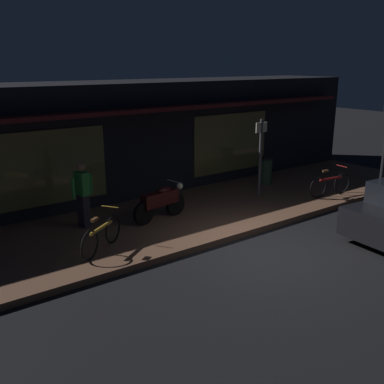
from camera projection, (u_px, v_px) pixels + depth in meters
ground_plane at (268, 253)px, 10.20m from camera, size 60.00×60.00×0.00m
sidewalk_slab at (191, 215)px, 12.50m from camera, size 18.00×4.00×0.15m
storefront_building at (129, 138)px, 14.62m from camera, size 18.00×3.30×3.60m
motorcycle at (161, 201)px, 11.80m from camera, size 1.70×0.56×0.97m
bicycle_parked at (330, 185)px, 13.94m from camera, size 1.65×0.42×0.91m
bicycle_extra at (102, 236)px, 9.83m from camera, size 1.39×0.97×0.91m
person_photographer at (83, 194)px, 11.15m from camera, size 0.62×0.42×1.67m
sign_post at (260, 153)px, 13.61m from camera, size 0.44×0.09×2.40m
trash_bin at (265, 170)px, 15.32m from camera, size 0.48×0.48×0.93m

